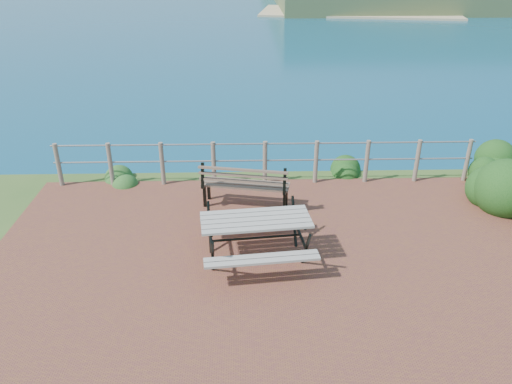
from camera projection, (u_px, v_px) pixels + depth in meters
ground at (273, 269)px, 8.44m from camera, size 10.00×7.00×0.12m
safety_railing at (265, 160)px, 11.17m from camera, size 9.40×0.10×1.00m
picnic_table at (256, 234)px, 8.51m from camera, size 1.92×1.60×0.78m
park_bench at (245, 178)px, 10.14m from camera, size 1.84×0.79×1.01m
shrub_right_edge at (485, 178)px, 11.67m from camera, size 0.98×0.98×1.41m
shrub_lip_west at (117, 180)px, 11.57m from camera, size 0.83×0.83×0.59m
shrub_lip_east at (345, 170)px, 12.07m from camera, size 0.78×0.78×0.52m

